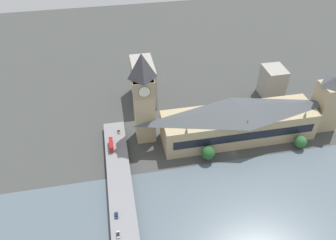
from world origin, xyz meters
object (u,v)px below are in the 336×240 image
(car_northbound_tail, at_px, (118,235))
(car_southbound_mid, at_px, (116,215))
(parliament_hall, at_px, (239,121))
(victoria_tower, at_px, (328,102))
(clock_tower, at_px, (143,97))
(car_southbound_lead, at_px, (119,131))
(double_decker_bus_lead, at_px, (111,144))
(road_bridge, at_px, (123,218))

(car_northbound_tail, height_order, car_southbound_mid, car_southbound_mid)
(parliament_hall, bearing_deg, victoria_tower, -89.95)
(clock_tower, height_order, car_southbound_lead, clock_tower)
(parliament_hall, relative_size, double_decker_bus_lead, 9.89)
(victoria_tower, bearing_deg, car_southbound_mid, 109.16)
(road_bridge, relative_size, double_decker_bus_lead, 15.00)
(double_decker_bus_lead, bearing_deg, car_southbound_lead, -22.55)
(car_southbound_lead, relative_size, car_southbound_mid, 0.95)
(clock_tower, height_order, car_southbound_mid, clock_tower)
(road_bridge, height_order, double_decker_bus_lead, double_decker_bus_lead)
(clock_tower, bearing_deg, car_southbound_mid, 158.96)
(parliament_hall, relative_size, road_bridge, 0.66)
(clock_tower, relative_size, road_bridge, 0.41)
(double_decker_bus_lead, relative_size, car_southbound_lead, 2.72)
(car_northbound_tail, bearing_deg, victoria_tower, -67.00)
(road_bridge, xyz_separation_m, car_southbound_mid, (1.19, 3.70, 1.61))
(victoria_tower, xyz_separation_m, car_southbound_lead, (15.38, 151.67, -16.24))
(victoria_tower, xyz_separation_m, car_northbound_tail, (-67.23, 158.36, -16.32))
(road_bridge, bearing_deg, victoria_tower, -70.03)
(clock_tower, bearing_deg, parliament_hall, -100.71)
(double_decker_bus_lead, height_order, car_southbound_mid, double_decker_bus_lead)
(clock_tower, distance_m, car_southbound_mid, 78.42)
(clock_tower, xyz_separation_m, double_decker_bus_lead, (-11.70, 25.25, -28.54))
(car_southbound_mid, bearing_deg, victoria_tower, -70.84)
(clock_tower, bearing_deg, victoria_tower, -95.32)
(victoria_tower, distance_m, car_southbound_mid, 168.55)
(road_bridge, bearing_deg, double_decker_bus_lead, 3.04)
(clock_tower, height_order, road_bridge, clock_tower)
(road_bridge, relative_size, car_southbound_mid, 38.72)
(clock_tower, relative_size, car_northbound_tail, 16.45)
(victoria_tower, bearing_deg, road_bridge, 109.97)
(parliament_hall, height_order, road_bridge, parliament_hall)
(victoria_tower, distance_m, car_northbound_tail, 172.81)
(road_bridge, bearing_deg, clock_tower, -17.96)
(parliament_hall, height_order, victoria_tower, victoria_tower)
(car_northbound_tail, bearing_deg, double_decker_bus_lead, -0.48)
(clock_tower, relative_size, car_southbound_lead, 16.80)
(car_northbound_tail, bearing_deg, car_southbound_lead, -4.63)
(clock_tower, height_order, double_decker_bus_lead, clock_tower)
(road_bridge, bearing_deg, car_southbound_mid, 72.25)
(road_bridge, height_order, car_southbound_mid, car_southbound_mid)
(car_southbound_lead, height_order, car_southbound_mid, car_southbound_lead)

